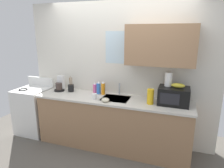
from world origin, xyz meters
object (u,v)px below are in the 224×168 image
at_px(paper_towel_roll, 168,79).
at_px(utensil_crock, 71,88).
at_px(coffee_maker, 60,85).
at_px(dish_soap_bottle_blue, 99,88).
at_px(cereal_canister, 150,97).
at_px(stove_range, 34,110).
at_px(microwave, 174,96).
at_px(dish_soap_bottle_pink, 95,88).
at_px(small_bowl, 105,100).
at_px(dish_soap_bottle_orange, 103,88).
at_px(mug_white, 94,96).
at_px(banana_bunch, 178,85).

distance_m(paper_towel_roll, utensil_crock, 1.77).
height_order(coffee_maker, dish_soap_bottle_blue, coffee_maker).
relative_size(cereal_canister, utensil_crock, 0.79).
xyz_separation_m(stove_range, microwave, (2.66, 0.04, 0.58)).
distance_m(coffee_maker, utensil_crock, 0.23).
distance_m(dish_soap_bottle_pink, utensil_crock, 0.46).
distance_m(dish_soap_bottle_blue, small_bowl, 0.47).
xyz_separation_m(dish_soap_bottle_blue, utensil_crock, (-0.54, -0.05, -0.04)).
height_order(paper_towel_roll, dish_soap_bottle_orange, paper_towel_roll).
bearing_deg(stove_range, paper_towel_roll, 2.16).
bearing_deg(dish_soap_bottle_blue, dish_soap_bottle_pink, 165.66).
relative_size(coffee_maker, dish_soap_bottle_pink, 1.41).
bearing_deg(microwave, small_bowl, -166.45).
xyz_separation_m(paper_towel_roll, cereal_canister, (-0.24, -0.15, -0.26)).
relative_size(paper_towel_roll, mug_white, 2.32).
bearing_deg(microwave, cereal_canister, -163.83).
xyz_separation_m(paper_towel_roll, dish_soap_bottle_pink, (-1.29, 0.09, -0.29)).
bearing_deg(utensil_crock, stove_range, -171.84).
bearing_deg(microwave, banana_bunch, 1.77).
xyz_separation_m(dish_soap_bottle_blue, small_bowl, (0.27, -0.37, -0.08)).
relative_size(microwave, small_bowl, 3.54).
bearing_deg(banana_bunch, small_bowl, -166.98).
distance_m(microwave, dish_soap_bottle_blue, 1.31).
xyz_separation_m(microwave, coffee_maker, (-2.08, 0.06, -0.03)).
xyz_separation_m(paper_towel_roll, coffee_maker, (-1.98, 0.01, -0.28)).
bearing_deg(dish_soap_bottle_pink, dish_soap_bottle_blue, -14.34).
xyz_separation_m(stove_range, coffee_maker, (0.58, 0.10, 0.55)).
xyz_separation_m(mug_white, utensil_crock, (-0.59, 0.26, 0.02)).
xyz_separation_m(paper_towel_roll, dish_soap_bottle_blue, (-1.20, 0.07, -0.27)).
bearing_deg(microwave, coffee_maker, 178.35).
bearing_deg(dish_soap_bottle_orange, dish_soap_bottle_blue, 170.39).
xyz_separation_m(microwave, dish_soap_bottle_blue, (-1.30, 0.12, -0.03)).
bearing_deg(dish_soap_bottle_pink, cereal_canister, -13.00).
height_order(microwave, cereal_canister, microwave).
xyz_separation_m(coffee_maker, dish_soap_bottle_blue, (0.77, 0.06, 0.00)).
distance_m(dish_soap_bottle_orange, mug_white, 0.30).
distance_m(microwave, cereal_canister, 0.35).
height_order(cereal_canister, small_bowl, cereal_canister).
bearing_deg(dish_soap_bottle_pink, utensil_crock, -170.84).
bearing_deg(cereal_canister, utensil_crock, 173.57).
distance_m(paper_towel_roll, mug_white, 1.22).
distance_m(banana_bunch, utensil_crock, 1.91).
distance_m(dish_soap_bottle_blue, cereal_canister, 0.99).
relative_size(banana_bunch, cereal_canister, 0.85).
bearing_deg(stove_range, dish_soap_bottle_blue, 7.05).
relative_size(stove_range, dish_soap_bottle_blue, 4.68).
height_order(microwave, coffee_maker, coffee_maker).
height_order(stove_range, mug_white, stove_range).
distance_m(coffee_maker, small_bowl, 1.09).
relative_size(cereal_canister, small_bowl, 1.81).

